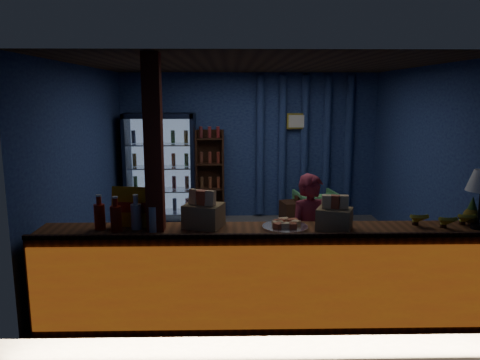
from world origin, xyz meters
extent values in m
plane|color=#515154|center=(0.00, 0.00, 0.00)|extent=(4.60, 4.60, 0.00)
plane|color=navy|center=(0.00, 2.20, 1.30)|extent=(4.60, 0.00, 4.60)
plane|color=navy|center=(0.00, -2.20, 1.30)|extent=(4.60, 0.00, 4.60)
plane|color=navy|center=(-2.30, 0.00, 1.30)|extent=(0.00, 4.40, 4.40)
plane|color=navy|center=(2.30, 0.00, 1.30)|extent=(0.00, 4.40, 4.40)
plane|color=#472D19|center=(0.00, 0.00, 2.60)|extent=(4.60, 4.60, 0.00)
cube|color=brown|center=(0.00, -1.90, 0.47)|extent=(4.40, 0.55, 0.95)
cube|color=red|center=(0.00, -2.19, 0.47)|extent=(4.35, 0.02, 0.81)
cube|color=#372011|center=(0.00, -2.17, 0.97)|extent=(4.40, 0.04, 0.04)
cube|color=maroon|center=(-1.05, -1.90, 1.30)|extent=(0.16, 0.16, 2.60)
cube|color=black|center=(-1.55, 2.12, 0.95)|extent=(1.20, 0.06, 1.90)
cube|color=black|center=(-2.12, 1.85, 0.95)|extent=(0.06, 0.60, 1.90)
cube|color=black|center=(-0.98, 1.85, 0.95)|extent=(0.06, 0.60, 1.90)
cube|color=black|center=(-1.55, 1.85, 1.86)|extent=(1.20, 0.60, 0.08)
cube|color=black|center=(-1.55, 1.85, 0.04)|extent=(1.20, 0.60, 0.08)
cube|color=#99B2D8|center=(-1.55, 2.07, 0.95)|extent=(1.08, 0.02, 1.74)
cube|color=white|center=(-1.55, 1.57, 0.95)|extent=(1.12, 0.02, 1.78)
cube|color=black|center=(-1.55, 1.55, 0.95)|extent=(0.05, 0.05, 1.80)
cube|color=silver|center=(-1.55, 1.85, 0.17)|extent=(1.08, 0.48, 0.02)
cylinder|color=#B8401A|center=(-2.00, 1.85, 0.30)|extent=(0.07, 0.07, 0.22)
cylinder|color=#246A1A|center=(-1.77, 1.85, 0.30)|extent=(0.07, 0.07, 0.22)
cylinder|color=#A9731A|center=(-1.55, 1.85, 0.30)|extent=(0.07, 0.07, 0.22)
cylinder|color=navy|center=(-1.32, 1.85, 0.30)|extent=(0.07, 0.07, 0.22)
cylinder|color=maroon|center=(-1.10, 1.85, 0.30)|extent=(0.07, 0.07, 0.22)
cube|color=silver|center=(-1.55, 1.85, 0.57)|extent=(1.08, 0.48, 0.02)
cylinder|color=#246A1A|center=(-2.00, 1.85, 0.70)|extent=(0.07, 0.07, 0.22)
cylinder|color=#A9731A|center=(-1.77, 1.85, 0.70)|extent=(0.07, 0.07, 0.22)
cylinder|color=navy|center=(-1.55, 1.85, 0.70)|extent=(0.07, 0.07, 0.22)
cylinder|color=maroon|center=(-1.32, 1.85, 0.70)|extent=(0.07, 0.07, 0.22)
cylinder|color=#B8401A|center=(-1.10, 1.85, 0.70)|extent=(0.07, 0.07, 0.22)
cube|color=silver|center=(-1.55, 1.85, 0.97)|extent=(1.08, 0.48, 0.02)
cylinder|color=#A9731A|center=(-2.00, 1.85, 1.10)|extent=(0.07, 0.07, 0.22)
cylinder|color=navy|center=(-1.77, 1.85, 1.10)|extent=(0.07, 0.07, 0.22)
cylinder|color=maroon|center=(-1.55, 1.85, 1.10)|extent=(0.07, 0.07, 0.22)
cylinder|color=#B8401A|center=(-1.32, 1.85, 1.10)|extent=(0.07, 0.07, 0.22)
cylinder|color=#246A1A|center=(-1.10, 1.85, 1.10)|extent=(0.07, 0.07, 0.22)
cube|color=silver|center=(-1.55, 1.85, 1.37)|extent=(1.08, 0.48, 0.02)
cylinder|color=navy|center=(-2.00, 1.85, 1.50)|extent=(0.07, 0.07, 0.22)
cylinder|color=maroon|center=(-1.77, 1.85, 1.50)|extent=(0.07, 0.07, 0.22)
cylinder|color=#B8401A|center=(-1.55, 1.85, 1.50)|extent=(0.07, 0.07, 0.22)
cylinder|color=#246A1A|center=(-1.32, 1.85, 1.50)|extent=(0.07, 0.07, 0.22)
cylinder|color=#A9731A|center=(-1.10, 1.85, 1.50)|extent=(0.07, 0.07, 0.22)
cube|color=#372011|center=(-0.70, 2.15, 0.80)|extent=(0.50, 0.02, 1.60)
cube|color=#372011|center=(-0.93, 2.02, 0.80)|extent=(0.03, 0.28, 1.60)
cube|color=#372011|center=(-0.46, 2.02, 0.80)|extent=(0.03, 0.28, 1.60)
cube|color=#372011|center=(-0.70, 2.02, 0.10)|extent=(0.46, 0.26, 0.02)
cube|color=#372011|center=(-0.70, 2.02, 0.55)|extent=(0.46, 0.26, 0.02)
cube|color=#372011|center=(-0.70, 2.02, 1.00)|extent=(0.46, 0.26, 0.02)
cube|color=#372011|center=(-0.70, 2.02, 1.45)|extent=(0.46, 0.26, 0.02)
cylinder|color=navy|center=(0.20, 2.14, 1.30)|extent=(0.14, 0.14, 2.50)
cylinder|color=navy|center=(0.60, 2.14, 1.30)|extent=(0.14, 0.14, 2.50)
cylinder|color=navy|center=(1.00, 2.14, 1.30)|extent=(0.14, 0.14, 2.50)
cylinder|color=navy|center=(1.40, 2.14, 1.30)|extent=(0.14, 0.14, 2.50)
cylinder|color=navy|center=(1.80, 2.14, 1.30)|extent=(0.14, 0.14, 2.50)
cube|color=gold|center=(0.85, 2.10, 1.75)|extent=(0.36, 0.03, 0.28)
cube|color=silver|center=(0.85, 2.08, 1.75)|extent=(0.30, 0.01, 0.22)
imported|color=#9B2A3C|center=(0.52, -1.42, 0.70)|extent=(0.58, 0.47, 1.40)
imported|color=#59B360|center=(1.11, 1.43, 0.31)|extent=(0.76, 0.77, 0.62)
cube|color=#372011|center=(0.77, 1.35, 0.23)|extent=(0.58, 0.48, 0.46)
cylinder|color=#372011|center=(0.77, 1.35, 0.51)|extent=(0.09, 0.09, 0.09)
cube|color=#E7A10C|center=(-1.26, -1.78, 1.15)|extent=(0.50, 0.18, 0.39)
cube|color=#B3210B|center=(-1.26, -1.80, 1.15)|extent=(0.41, 0.10, 0.10)
cylinder|color=#B3210B|center=(-1.59, -1.86, 1.07)|extent=(0.10, 0.10, 0.24)
cylinder|color=#B3210B|center=(-1.59, -1.86, 1.24)|extent=(0.05, 0.05, 0.09)
cylinder|color=white|center=(-1.59, -1.86, 1.28)|extent=(0.05, 0.05, 0.02)
cylinder|color=#B3210B|center=(-1.42, -1.94, 1.07)|extent=(0.10, 0.10, 0.24)
cylinder|color=#B3210B|center=(-1.42, -1.94, 1.24)|extent=(0.05, 0.05, 0.09)
cylinder|color=white|center=(-1.42, -1.94, 1.28)|extent=(0.05, 0.05, 0.02)
cylinder|color=silver|center=(-1.25, -1.86, 1.07)|extent=(0.10, 0.10, 0.24)
cylinder|color=silver|center=(-1.25, -1.86, 1.24)|extent=(0.05, 0.05, 0.09)
cylinder|color=white|center=(-1.25, -1.86, 1.28)|extent=(0.05, 0.05, 0.02)
cylinder|color=silver|center=(-1.07, -1.94, 1.07)|extent=(0.10, 0.10, 0.24)
cylinder|color=silver|center=(-1.07, -1.94, 1.24)|extent=(0.05, 0.05, 0.09)
cylinder|color=white|center=(-1.07, -1.94, 1.28)|extent=(0.05, 0.05, 0.02)
cube|color=olive|center=(-0.60, -1.80, 1.06)|extent=(0.43, 0.39, 0.23)
cube|color=#F09C35|center=(-0.69, -1.77, 1.25)|extent=(0.11, 0.09, 0.14)
cube|color=#D15127|center=(-0.60, -1.80, 1.25)|extent=(0.11, 0.09, 0.14)
cube|color=#F09C35|center=(-0.52, -1.83, 1.25)|extent=(0.11, 0.09, 0.14)
cube|color=olive|center=(0.65, -1.91, 1.05)|extent=(0.39, 0.36, 0.20)
cube|color=#F09C35|center=(0.58, -1.88, 1.22)|extent=(0.10, 0.08, 0.13)
cube|color=#D15127|center=(0.65, -1.91, 1.22)|extent=(0.10, 0.08, 0.13)
cube|color=#F09C35|center=(0.73, -1.94, 1.22)|extent=(0.10, 0.08, 0.13)
cylinder|color=silver|center=(0.19, -1.87, 0.96)|extent=(0.45, 0.45, 0.02)
cube|color=#F09C35|center=(0.27, -1.87, 1.00)|extent=(0.10, 0.07, 0.05)
cube|color=#D15127|center=(0.25, -1.81, 1.00)|extent=(0.12, 0.12, 0.05)
cube|color=#F09C35|center=(0.19, -1.78, 1.00)|extent=(0.07, 0.10, 0.05)
cube|color=#D15127|center=(0.12, -1.81, 1.00)|extent=(0.12, 0.12, 0.05)
cube|color=#F09C35|center=(0.10, -1.87, 1.00)|extent=(0.10, 0.07, 0.05)
cube|color=#D15127|center=(0.12, -1.93, 1.00)|extent=(0.12, 0.12, 0.05)
cube|color=#F09C35|center=(0.19, -1.96, 1.00)|extent=(0.07, 0.10, 0.05)
cube|color=#D15127|center=(0.25, -1.93, 1.00)|extent=(0.12, 0.12, 0.05)
cylinder|color=black|center=(2.05, -1.92, 0.97)|extent=(0.14, 0.14, 0.05)
cylinder|color=black|center=(2.05, -1.92, 1.18)|extent=(0.03, 0.03, 0.41)
sphere|color=brown|center=(2.05, -1.79, 1.04)|extent=(0.16, 0.16, 0.16)
cone|color=#2D591E|center=(2.05, -1.79, 1.17)|extent=(0.09, 0.09, 0.13)
camera|label=1|loc=(-0.35, -6.22, 2.24)|focal=35.00mm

